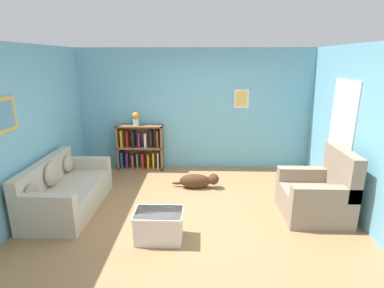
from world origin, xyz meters
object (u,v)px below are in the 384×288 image
bookshelf (140,148)px  vase (136,118)px  coffee_table (159,225)px  dog (198,181)px  couch (65,192)px  recliner_chair (319,194)px

bookshelf → vase: bearing=-164.0°
coffee_table → dog: bearing=73.3°
dog → couch: bearing=-157.5°
coffee_table → vase: bearing=107.3°
couch → dog: (2.15, 0.89, -0.16)m
couch → bookshelf: size_ratio=1.74×
coffee_table → dog: (0.51, 1.71, -0.08)m
bookshelf → vase: size_ratio=3.53×
bookshelf → vase: 0.68m
recliner_chair → dog: recliner_chair is taller
dog → vase: (-1.35, 1.00, 1.01)m
couch → vase: (0.79, 1.89, 0.85)m
bookshelf → dog: size_ratio=1.10×
dog → vase: 1.96m
bookshelf → vase: vase is taller
recliner_chair → vase: size_ratio=3.81×
recliner_chair → dog: size_ratio=1.19×
couch → coffee_table: size_ratio=2.65×
couch → bookshelf: bookshelf is taller
dog → recliner_chair: bearing=-27.8°
bookshelf → dog: bookshelf is taller
couch → dog: couch is taller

